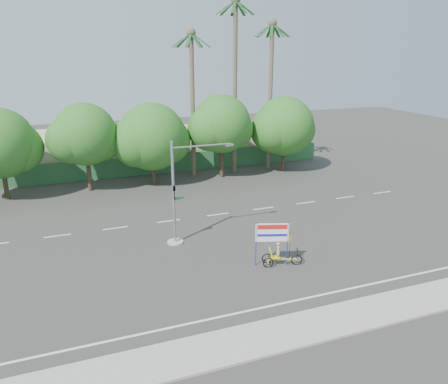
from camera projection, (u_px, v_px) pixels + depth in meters
name	position (u px, v px, depth m)	size (l,w,h in m)	color
ground	(231.00, 262.00, 26.88)	(120.00, 120.00, 0.00)	#33302D
sidewalk_near	(290.00, 332.00, 20.18)	(50.00, 2.40, 0.12)	gray
fence	(157.00, 165.00, 45.71)	(38.00, 0.08, 2.00)	#336B3D
building_left	(54.00, 154.00, 46.08)	(12.00, 8.00, 4.00)	beige
building_right	(214.00, 143.00, 52.13)	(14.00, 8.00, 3.60)	beige
tree_left	(85.00, 137.00, 38.99)	(6.66, 5.60, 8.07)	#473828
tree_center	(152.00, 139.00, 41.17)	(7.62, 6.40, 7.85)	#473828
tree_right	(221.00, 126.00, 43.26)	(6.90, 5.80, 8.36)	#473828
tree_far_right	(284.00, 128.00, 45.77)	(7.38, 6.20, 7.94)	#473828
palm_tall	(235.00, 71.00, 43.65)	(3.73, 3.79, 17.45)	#70604C
palm_mid	(271.00, 81.00, 45.31)	(3.73, 3.79, 15.45)	#70604C
palm_short	(192.00, 88.00, 42.65)	(3.73, 3.79, 14.45)	#70604C
traffic_signal	(178.00, 202.00, 28.79)	(4.72, 1.10, 7.00)	gray
trike_billboard	(276.00, 248.00, 26.20)	(2.79, 1.22, 2.86)	black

